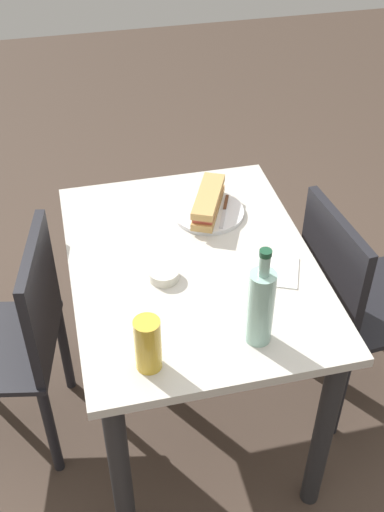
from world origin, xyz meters
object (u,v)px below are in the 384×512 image
Objects in this scene: plate_near at (208,212)px; baguette_sandwich_near at (208,202)px; water_bottle at (261,305)px; beer_glass at (148,344)px; chair_near at (17,336)px; dining_table at (192,294)px; olive_bowl at (164,274)px; knife_near at (225,209)px; chair_far at (351,298)px.

plate_near is 0.04m from baguette_sandwich_near.
plate_near is at bearing 179.01° from water_bottle.
water_bottle is at bearing 95.32° from beer_glass.
plate_near is at bearing 102.42° from chair_near.
dining_table is 10.79× the size of olive_bowl.
beer_glass is (0.58, -0.36, 0.06)m from knife_near.
chair_near is 0.67m from beer_glass.
chair_far reaches higher than dining_table.
knife_near is 0.57× the size of water_bottle.
beer_glass is 0.34m from olive_bowl.
dining_table is 0.44m from water_bottle.
chair_far is 5.40× the size of beer_glass.
chair_far reaches higher than baguette_sandwich_near.
dining_table is 0.58m from chair_far.
plate_near is (-0.22, 0.11, 0.15)m from dining_table.
baguette_sandwich_near is 0.84× the size of water_bottle.
chair_far is at bearing 94.31° from olive_bowl.
knife_near is 0.57m from water_bottle.
chair_near is 2.83× the size of water_bottle.
water_bottle is (0.34, 0.10, 0.26)m from dining_table.
chair_near is (-0.08, -1.12, 0.00)m from chair_far.
beer_glass is at bearing -27.08° from plate_near.
dining_table is 4.06× the size of plate_near.
chair_far is at bearing 63.04° from baguette_sandwich_near.
beer_glass reaches higher than chair_near.
plate_near is 0.80× the size of water_bottle.
water_bottle is at bearing -0.99° from plate_near.
knife_near is 1.10× the size of beer_glass.
chair_near is 0.56m from olive_bowl.
olive_bowl is (0.28, -0.20, -0.03)m from baguette_sandwich_near.
baguette_sandwich_near is 0.35m from olive_bowl.
knife_near is at bearing 100.65° from chair_near.
plate_near is 0.06m from knife_near.
beer_glass is (0.36, -0.76, 0.35)m from chair_far.
baguette_sandwich_near reaches higher than knife_near.
dining_table is at bearing -37.01° from knife_near.
chair_far is 0.54m from knife_near.
dining_table is 3.23× the size of water_bottle.
chair_far is 0.60m from baguette_sandwich_near.
knife_near is at bearing 136.31° from olive_bowl.
knife_near is 0.69m from beer_glass.
chair_far is 0.72m from olive_bowl.
water_bottle is (0.56, -0.06, 0.10)m from knife_near.
water_bottle reaches higher than beer_glass.
beer_glass is at bearing -27.98° from dining_table.
plate_near is (-0.23, -0.45, 0.28)m from chair_far.
chair_near is 0.74m from plate_near.
beer_glass reaches higher than baguette_sandwich_near.
chair_near is at bearing -94.26° from chair_far.
beer_glass is at bearing -84.68° from water_bottle.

